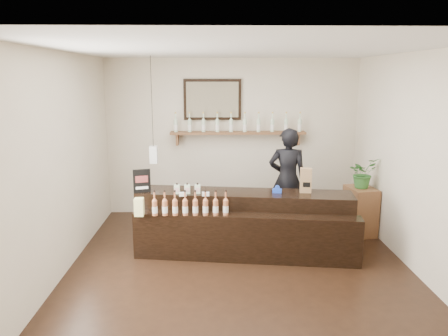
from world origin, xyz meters
The scene contains 10 objects.
ground centered at (0.00, 0.00, 0.00)m, with size 5.00×5.00×0.00m, color black.
room_shell centered at (0.00, 0.00, 1.70)m, with size 5.00×5.00×5.00m.
back_wall_decor centered at (-0.16, 2.37, 1.76)m, with size 2.66×0.96×1.69m.
counter centered at (0.09, 0.59, 0.41)m, with size 3.13×1.22×1.01m.
promo_sign centered at (-1.35, 0.70, 1.03)m, with size 0.24×0.08×0.34m.
paper_bag centered at (0.98, 0.67, 1.04)m, with size 0.18×0.14×0.35m.
tape_dispenser centered at (0.57, 0.64, 0.90)m, with size 0.14×0.07×0.11m.
side_cabinet centered at (2.00, 1.27, 0.38)m, with size 0.46×0.58×0.77m.
potted_plant centered at (2.00, 1.27, 1.00)m, with size 0.43×0.37×0.48m, color #2F6729.
shopkeeper centered at (0.87, 1.55, 0.95)m, with size 0.69×0.46×1.90m, color black.
Camera 1 is at (-0.33, -5.34, 2.49)m, focal length 35.00 mm.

